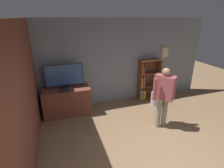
{
  "coord_description": "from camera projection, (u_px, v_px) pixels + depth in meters",
  "views": [
    {
      "loc": [
        -1.69,
        -1.94,
        2.73
      ],
      "look_at": [
        -0.38,
        2.06,
        1.09
      ],
      "focal_mm": 28.0,
      "sensor_mm": 36.0,
      "label": 1
    }
  ],
  "objects": [
    {
      "name": "person",
      "position": [
        164.0,
        93.0,
        4.32
      ],
      "size": [
        0.62,
        0.52,
        1.59
      ],
      "rotation": [
        0.0,
        0.0,
        -0.98
      ],
      "color": "gray",
      "rests_on": "ground_plane"
    },
    {
      "name": "wall_back",
      "position": [
        112.0,
        62.0,
        5.54
      ],
      "size": [
        6.54,
        0.09,
        2.7
      ],
      "color": "gray",
      "rests_on": "ground_plane"
    },
    {
      "name": "bookshelf",
      "position": [
        147.0,
        81.0,
        5.99
      ],
      "size": [
        0.74,
        0.28,
        1.39
      ],
      "color": "brown",
      "rests_on": "ground_plane"
    },
    {
      "name": "wall_side_brick",
      "position": [
        27.0,
        91.0,
        3.44
      ],
      "size": [
        0.06,
        4.77,
        2.7
      ],
      "color": "brown",
      "rests_on": "ground_plane"
    },
    {
      "name": "tv_ledge",
      "position": [
        67.0,
        101.0,
        5.11
      ],
      "size": [
        1.34,
        0.59,
        0.79
      ],
      "color": "brown",
      "rests_on": "ground_plane"
    },
    {
      "name": "game_console",
      "position": [
        65.0,
        90.0,
        4.81
      ],
      "size": [
        0.22,
        0.16,
        0.07
      ],
      "color": "black",
      "rests_on": "tv_ledge"
    },
    {
      "name": "television",
      "position": [
        64.0,
        76.0,
        4.93
      ],
      "size": [
        1.06,
        0.22,
        0.69
      ],
      "color": "black",
      "rests_on": "tv_ledge"
    },
    {
      "name": "waste_bin",
      "position": [
        156.0,
        99.0,
        5.68
      ],
      "size": [
        0.31,
        0.31,
        0.43
      ],
      "color": "#B7B7BC",
      "rests_on": "ground_plane"
    }
  ]
}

